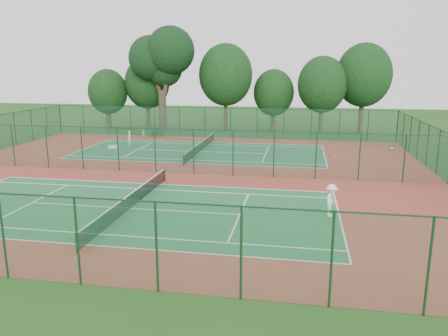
{
  "coord_description": "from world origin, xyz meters",
  "views": [
    {
      "loc": [
        9.56,
        -32.03,
        8.07
      ],
      "look_at": [
        4.7,
        -4.45,
        1.6
      ],
      "focal_mm": 35.0,
      "sensor_mm": 36.0,
      "label": 1
    }
  ],
  "objects_px": {
    "player_far": "(129,138)",
    "trash_bin": "(144,133)",
    "bench": "(157,133)",
    "big_tree": "(162,58)",
    "kit_bag": "(113,147)",
    "player_near": "(331,200)"
  },
  "relations": [
    {
      "from": "player_far",
      "to": "big_tree",
      "type": "xyz_separation_m",
      "value": [
        0.26,
        11.19,
        8.47
      ]
    },
    {
      "from": "bench",
      "to": "big_tree",
      "type": "height_order",
      "value": "big_tree"
    },
    {
      "from": "trash_bin",
      "to": "big_tree",
      "type": "xyz_separation_m",
      "value": [
        1.06,
        4.75,
        8.85
      ]
    },
    {
      "from": "player_near",
      "to": "trash_bin",
      "type": "bearing_deg",
      "value": 49.4
    },
    {
      "from": "trash_bin",
      "to": "bench",
      "type": "distance_m",
      "value": 1.77
    },
    {
      "from": "trash_bin",
      "to": "player_far",
      "type": "bearing_deg",
      "value": -82.88
    },
    {
      "from": "player_far",
      "to": "big_tree",
      "type": "relative_size",
      "value": 0.12
    },
    {
      "from": "player_near",
      "to": "bench",
      "type": "bearing_deg",
      "value": 47.23
    },
    {
      "from": "player_far",
      "to": "player_near",
      "type": "bearing_deg",
      "value": 61.97
    },
    {
      "from": "bench",
      "to": "big_tree",
      "type": "xyz_separation_m",
      "value": [
        -0.69,
        5.04,
        8.8
      ]
    },
    {
      "from": "kit_bag",
      "to": "bench",
      "type": "bearing_deg",
      "value": 57.67
    },
    {
      "from": "big_tree",
      "to": "trash_bin",
      "type": "bearing_deg",
      "value": -102.61
    },
    {
      "from": "player_far",
      "to": "bench",
      "type": "distance_m",
      "value": 6.23
    },
    {
      "from": "trash_bin",
      "to": "bench",
      "type": "height_order",
      "value": "bench"
    },
    {
      "from": "bench",
      "to": "big_tree",
      "type": "relative_size",
      "value": 0.11
    },
    {
      "from": "kit_bag",
      "to": "big_tree",
      "type": "bearing_deg",
      "value": 66.13
    },
    {
      "from": "player_far",
      "to": "bench",
      "type": "height_order",
      "value": "player_far"
    },
    {
      "from": "kit_bag",
      "to": "big_tree",
      "type": "distance_m",
      "value": 15.91
    },
    {
      "from": "player_near",
      "to": "player_far",
      "type": "height_order",
      "value": "player_near"
    },
    {
      "from": "player_far",
      "to": "trash_bin",
      "type": "xyz_separation_m",
      "value": [
        -0.8,
        6.44,
        -0.38
      ]
    },
    {
      "from": "player_far",
      "to": "trash_bin",
      "type": "height_order",
      "value": "player_far"
    },
    {
      "from": "player_far",
      "to": "kit_bag",
      "type": "relative_size",
      "value": 1.75
    }
  ]
}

